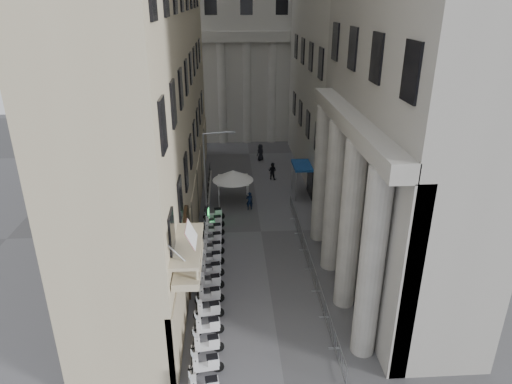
% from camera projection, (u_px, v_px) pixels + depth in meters
% --- Properties ---
extents(far_building, '(22.00, 10.00, 30.00)m').
position_uv_depth(far_building, '(245.00, 13.00, 55.89)').
color(far_building, '#B8B6AE').
rests_on(far_building, ground).
extents(iron_fence, '(0.30, 28.00, 1.40)m').
position_uv_depth(iron_fence, '(205.00, 241.00, 34.00)').
color(iron_fence, black).
rests_on(iron_fence, ground).
extents(blue_awning, '(1.60, 3.00, 3.00)m').
position_uv_depth(blue_awning, '(301.00, 195.00, 41.82)').
color(blue_awning, navy).
rests_on(blue_awning, ground).
extents(flag, '(1.00, 1.40, 8.20)m').
position_uv_depth(flag, '(200.00, 372.00, 22.09)').
color(flag, '#9E0C11').
rests_on(flag, ground).
extents(scooter_1, '(1.47, 0.75, 1.50)m').
position_uv_depth(scooter_1, '(207.00, 373.00, 22.01)').
color(scooter_1, white).
rests_on(scooter_1, ground).
extents(scooter_2, '(1.47, 0.75, 1.50)m').
position_uv_depth(scooter_2, '(208.00, 353.00, 23.28)').
color(scooter_2, white).
rests_on(scooter_2, ground).
extents(scooter_3, '(1.47, 0.75, 1.50)m').
position_uv_depth(scooter_3, '(209.00, 334.00, 24.54)').
color(scooter_3, white).
rests_on(scooter_3, ground).
extents(scooter_4, '(1.47, 0.75, 1.50)m').
position_uv_depth(scooter_4, '(209.00, 318.00, 25.81)').
color(scooter_4, white).
rests_on(scooter_4, ground).
extents(scooter_5, '(1.47, 0.75, 1.50)m').
position_uv_depth(scooter_5, '(210.00, 303.00, 27.07)').
color(scooter_5, white).
rests_on(scooter_5, ground).
extents(scooter_6, '(1.47, 0.75, 1.50)m').
position_uv_depth(scooter_6, '(211.00, 289.00, 28.34)').
color(scooter_6, white).
rests_on(scooter_6, ground).
extents(scooter_7, '(1.47, 0.75, 1.50)m').
position_uv_depth(scooter_7, '(211.00, 277.00, 29.60)').
color(scooter_7, white).
rests_on(scooter_7, ground).
extents(scooter_8, '(1.47, 0.75, 1.50)m').
position_uv_depth(scooter_8, '(212.00, 265.00, 30.87)').
color(scooter_8, white).
rests_on(scooter_8, ground).
extents(scooter_9, '(1.47, 0.75, 1.50)m').
position_uv_depth(scooter_9, '(213.00, 255.00, 32.13)').
color(scooter_9, white).
rests_on(scooter_9, ground).
extents(scooter_10, '(1.47, 0.75, 1.50)m').
position_uv_depth(scooter_10, '(213.00, 245.00, 33.40)').
color(scooter_10, white).
rests_on(scooter_10, ground).
extents(scooter_11, '(1.47, 0.75, 1.50)m').
position_uv_depth(scooter_11, '(214.00, 236.00, 34.66)').
color(scooter_11, white).
rests_on(scooter_11, ground).
extents(scooter_12, '(1.47, 0.75, 1.50)m').
position_uv_depth(scooter_12, '(214.00, 228.00, 35.93)').
color(scooter_12, white).
rests_on(scooter_12, ground).
extents(scooter_13, '(1.47, 0.75, 1.50)m').
position_uv_depth(scooter_13, '(214.00, 220.00, 37.19)').
color(scooter_13, white).
rests_on(scooter_13, ground).
extents(barrier_0, '(0.60, 2.40, 1.10)m').
position_uv_depth(barrier_0, '(340.00, 367.00, 22.40)').
color(barrier_0, '#97999E').
rests_on(barrier_0, ground).
extents(barrier_1, '(0.60, 2.40, 1.10)m').
position_uv_depth(barrier_1, '(329.00, 332.00, 24.70)').
color(barrier_1, '#97999E').
rests_on(barrier_1, ground).
extents(barrier_2, '(0.60, 2.40, 1.10)m').
position_uv_depth(barrier_2, '(320.00, 304.00, 26.99)').
color(barrier_2, '#97999E').
rests_on(barrier_2, ground).
extents(barrier_3, '(0.60, 2.40, 1.10)m').
position_uv_depth(barrier_3, '(313.00, 280.00, 29.29)').
color(barrier_3, '#97999E').
rests_on(barrier_3, ground).
extents(barrier_4, '(0.60, 2.40, 1.10)m').
position_uv_depth(barrier_4, '(306.00, 259.00, 31.58)').
color(barrier_4, '#97999E').
rests_on(barrier_4, ground).
extents(barrier_5, '(0.60, 2.40, 1.10)m').
position_uv_depth(barrier_5, '(301.00, 242.00, 33.88)').
color(barrier_5, '#97999E').
rests_on(barrier_5, ground).
extents(barrier_6, '(0.60, 2.40, 1.10)m').
position_uv_depth(barrier_6, '(296.00, 226.00, 36.17)').
color(barrier_6, '#97999E').
rests_on(barrier_6, ground).
extents(barrier_7, '(0.60, 2.40, 1.10)m').
position_uv_depth(barrier_7, '(292.00, 212.00, 38.47)').
color(barrier_7, '#97999E').
rests_on(barrier_7, ground).
extents(security_tent, '(3.59, 3.59, 2.92)m').
position_uv_depth(security_tent, '(233.00, 175.00, 39.71)').
color(security_tent, white).
rests_on(security_tent, ground).
extents(street_lamp, '(2.46, 0.70, 7.62)m').
position_uv_depth(street_lamp, '(208.00, 173.00, 34.46)').
color(street_lamp, '#919399').
rests_on(street_lamp, ground).
extents(info_kiosk, '(0.33, 0.85, 1.77)m').
position_uv_depth(info_kiosk, '(207.00, 217.00, 35.69)').
color(info_kiosk, black).
rests_on(info_kiosk, ground).
extents(pedestrian_a, '(0.64, 0.49, 1.58)m').
position_uv_depth(pedestrian_a, '(249.00, 201.00, 38.74)').
color(pedestrian_a, black).
rests_on(pedestrian_a, ground).
extents(pedestrian_b, '(1.05, 0.97, 1.74)m').
position_uv_depth(pedestrian_b, '(272.00, 171.00, 45.21)').
color(pedestrian_b, black).
rests_on(pedestrian_b, ground).
extents(pedestrian_c, '(1.06, 1.04, 1.85)m').
position_uv_depth(pedestrian_c, '(260.00, 152.00, 50.47)').
color(pedestrian_c, black).
rests_on(pedestrian_c, ground).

